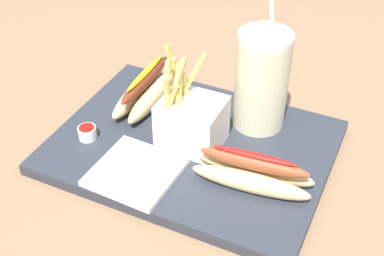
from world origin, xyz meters
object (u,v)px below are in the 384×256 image
Objects in this scene: ketchup_cup_1 at (87,132)px; hot_dog_1 at (146,90)px; napkin_stack at (136,172)px; hot_dog_2 at (253,172)px; soda_cup at (262,80)px; fries_basket at (188,121)px.

hot_dog_1 is at bearing 74.38° from ketchup_cup_1.
hot_dog_1 is 0.19m from napkin_stack.
hot_dog_2 is 1.49× the size of napkin_stack.
soda_cup is 1.45× the size of fries_basket.
hot_dog_1 is 1.46× the size of napkin_stack.
napkin_stack is at bearing -19.91° from ketchup_cup_1.
ketchup_cup_1 is (-0.28, -0.01, -0.01)m from hot_dog_2.
hot_dog_1 reaches higher than napkin_stack.
soda_cup is 1.94× the size of napkin_stack.
fries_basket is 1.34× the size of napkin_stack.
hot_dog_1 is at bearing 148.78° from fries_basket.
hot_dog_2 is at bearing -25.76° from hot_dog_1.
fries_basket is at bearing 68.85° from napkin_stack.
hot_dog_2 is at bearing -20.24° from fries_basket.
soda_cup is at bearing 49.43° from fries_basket.
soda_cup is 0.25m from napkin_stack.
soda_cup is 1.33× the size of hot_dog_1.
hot_dog_1 is 0.98× the size of hot_dog_2.
hot_dog_1 is 0.14m from ketchup_cup_1.
napkin_stack is at bearing -65.94° from hot_dog_1.
hot_dog_2 is (0.04, -0.15, -0.06)m from soda_cup.
fries_basket is 5.41× the size of ketchup_cup_1.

